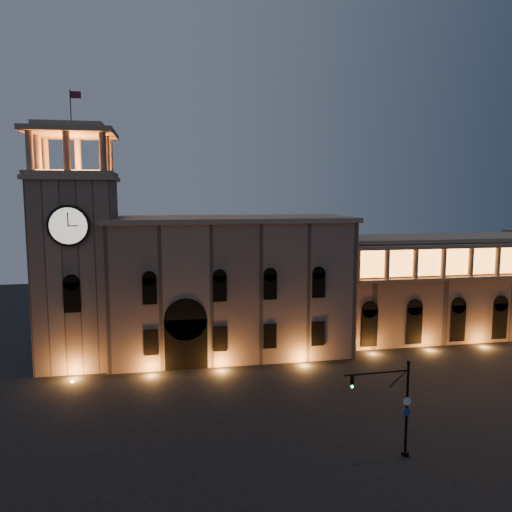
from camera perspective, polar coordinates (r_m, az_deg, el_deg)
ground at (r=46.92m, az=3.43°, el=-18.72°), size 160.00×160.00×0.00m
government_building at (r=64.50m, az=-3.06°, el=-3.36°), size 30.80×12.80×17.60m
clock_tower at (r=63.26m, az=-19.74°, el=-0.55°), size 9.80×9.80×32.40m
colonnade_wing at (r=78.61m, az=22.22°, el=-3.06°), size 40.60×11.50×14.50m
traffic_light at (r=41.69m, az=15.68°, el=-16.29°), size 5.63×0.69×7.72m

